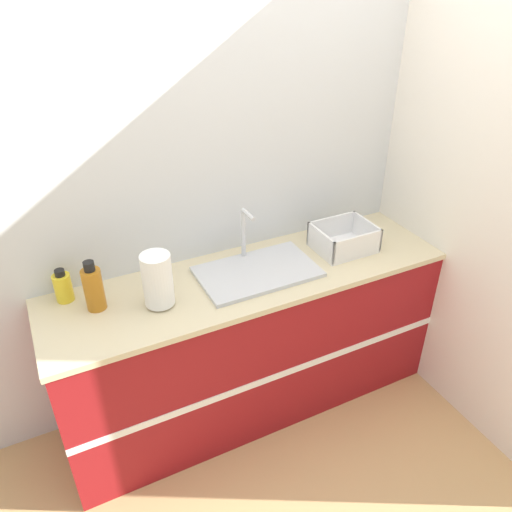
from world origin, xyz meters
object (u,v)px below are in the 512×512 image
Objects in this scene: paper_towel_roll at (158,280)px; bottle_amber at (93,288)px; bottle_yellow at (63,287)px; sink at (257,270)px; dish_rack at (344,240)px.

paper_towel_roll is 1.07× the size of bottle_amber.
bottle_yellow is at bearing 133.04° from bottle_amber.
sink is at bearing 4.21° from paper_towel_roll.
bottle_yellow reaches higher than dish_rack.
sink is 3.61× the size of bottle_yellow.
dish_rack is (1.04, 0.04, -0.08)m from paper_towel_roll.
bottle_amber reaches higher than dish_rack.
bottle_yellow is (-0.38, 0.23, -0.06)m from paper_towel_roll.
sink reaches higher than paper_towel_roll.
bottle_yellow is at bearing 167.87° from sink.
dish_rack is (0.53, 0.01, 0.03)m from sink.
sink is at bearing -179.30° from dish_rack.
dish_rack is at bearing 0.70° from sink.
paper_towel_roll reaches higher than bottle_amber.
bottle_yellow is 0.18m from bottle_amber.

